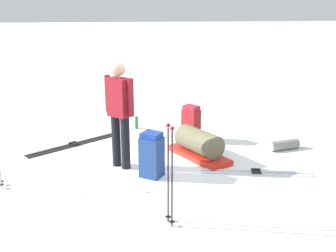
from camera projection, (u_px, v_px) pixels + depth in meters
ground_plane at (168, 167)px, 6.61m from camera, size 80.00×80.00×0.00m
skier_standing at (120, 110)px, 6.37m from camera, size 0.41×0.45×1.70m
ski_pair_near at (256, 172)px, 6.39m from camera, size 0.44×1.71×0.05m
ski_pair_far at (74, 145)px, 7.60m from camera, size 1.25×1.56×0.05m
backpack_large_dark at (191, 124)px, 7.75m from camera, size 0.37×0.37×0.69m
backpack_bright at (152, 155)px, 6.19m from camera, size 0.40×0.41×0.70m
ski_poles_planted_far at (170, 170)px, 4.77m from camera, size 0.19×0.11×1.26m
gear_sled at (199, 145)px, 6.96m from camera, size 1.28×1.01×0.49m
sleeping_mat_rolled at (284, 145)px, 7.36m from camera, size 0.31×0.58×0.18m
thermos_bottle at (136, 123)px, 8.53m from camera, size 0.07×0.07×0.26m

